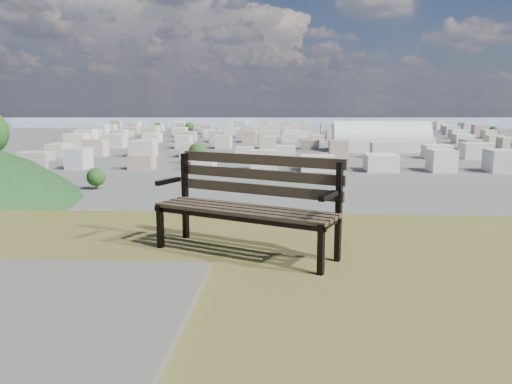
{
  "coord_description": "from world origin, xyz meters",
  "views": [
    {
      "loc": [
        -0.28,
        -2.28,
        26.52
      ],
      "look_at": [
        -0.7,
        4.65,
        25.3
      ],
      "focal_mm": 35.0,
      "sensor_mm": 36.0,
      "label": 1
    }
  ],
  "objects": [
    {
      "name": "park_bench",
      "position": [
        -0.65,
        2.75,
        25.57
      ],
      "size": [
        1.98,
        1.36,
        1.0
      ],
      "rotation": [
        0.0,
        0.0,
        -0.43
      ],
      "color": "#3F3424",
      "rests_on": "hilltop_mesa"
    },
    {
      "name": "city_blocks",
      "position": [
        0.0,
        394.44,
        3.5
      ],
      "size": [
        395.0,
        361.0,
        7.0
      ],
      "color": "beige",
      "rests_on": "ground"
    },
    {
      "name": "arena",
      "position": [
        53.49,
        288.14,
        5.33
      ],
      "size": [
        53.71,
        23.05,
        22.6
      ],
      "rotation": [
        0.0,
        0.0,
        -0.01
      ],
      "color": "silver",
      "rests_on": "ground"
    },
    {
      "name": "city_trees",
      "position": [
        -26.39,
        319.0,
        4.83
      ],
      "size": [
        406.52,
        387.2,
        9.98
      ],
      "color": "#2F2417",
      "rests_on": "ground"
    },
    {
      "name": "far_hills",
      "position": [
        -60.92,
        1402.93,
        25.47
      ],
      "size": [
        2050.0,
        340.0,
        60.0
      ],
      "color": "#8F97B2",
      "rests_on": "ground"
    },
    {
      "name": "bay_water",
      "position": [
        0.0,
        900.0,
        0.0
      ],
      "size": [
        2400.0,
        700.0,
        0.12
      ],
      "primitive_type": "cube",
      "color": "#90A7B7",
      "rests_on": "ground"
    }
  ]
}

